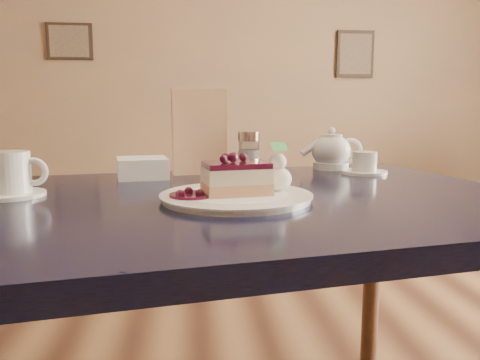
{
  "coord_description": "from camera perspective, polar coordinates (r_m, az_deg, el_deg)",
  "views": [
    {
      "loc": [
        -0.17,
        -0.59,
        0.95
      ],
      "look_at": [
        -0.08,
        0.22,
        0.83
      ],
      "focal_mm": 35.0,
      "sensor_mm": 36.0,
      "label": 1
    }
  ],
  "objects": [
    {
      "name": "napkin_stack",
      "position": [
        1.22,
        -11.82,
        1.47
      ],
      "size": [
        0.14,
        0.14,
        0.05
      ],
      "primitive_type": "cube",
      "rotation": [
        0.0,
        0.0,
        0.17
      ],
      "color": "white",
      "rests_on": "main_table"
    },
    {
      "name": "sugar_shaker",
      "position": [
        1.29,
        1.08,
        3.48
      ],
      "size": [
        0.06,
        0.06,
        0.11
      ],
      "color": "white",
      "rests_on": "main_table"
    },
    {
      "name": "main_table",
      "position": [
        0.97,
        -1.27,
        -6.62
      ],
      "size": [
        1.37,
        1.03,
        0.78
      ],
      "rotation": [
        0.0,
        0.0,
        0.17
      ],
      "color": "black",
      "rests_on": "ground"
    },
    {
      "name": "dessert_plate",
      "position": [
        0.9,
        -0.47,
        -2.1
      ],
      "size": [
        0.29,
        0.29,
        0.01
      ],
      "primitive_type": "cylinder",
      "color": "white",
      "rests_on": "main_table"
    },
    {
      "name": "cheesecake_slice",
      "position": [
        0.9,
        -0.47,
        0.2
      ],
      "size": [
        0.14,
        0.11,
        0.06
      ],
      "rotation": [
        0.0,
        0.0,
        0.17
      ],
      "color": "tan",
      "rests_on": "dessert_plate"
    },
    {
      "name": "berry_sauce",
      "position": [
        0.88,
        -5.93,
        -1.86
      ],
      "size": [
        0.08,
        0.08,
        0.01
      ],
      "primitive_type": "cylinder",
      "color": "#3D0F1F",
      "rests_on": "dessert_plate"
    },
    {
      "name": "tea_set",
      "position": [
        1.38,
        11.79,
        3.06
      ],
      "size": [
        0.23,
        0.22,
        0.11
      ],
      "color": "white",
      "rests_on": "main_table"
    },
    {
      "name": "menu_card",
      "position": [
        1.26,
        -4.97,
        5.87
      ],
      "size": [
        0.15,
        0.06,
        0.23
      ],
      "primitive_type": "cube",
      "rotation": [
        0.0,
        0.0,
        0.17
      ],
      "color": "beige",
      "rests_on": "main_table"
    },
    {
      "name": "coffee_set",
      "position": [
        1.04,
        -26.17,
        0.4
      ],
      "size": [
        0.14,
        0.13,
        0.09
      ],
      "color": "white",
      "rests_on": "main_table"
    },
    {
      "name": "whipped_cream",
      "position": [
        0.93,
        4.58,
        0.15
      ],
      "size": [
        0.06,
        0.06,
        0.05
      ],
      "color": "white",
      "rests_on": "dessert_plate"
    }
  ]
}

